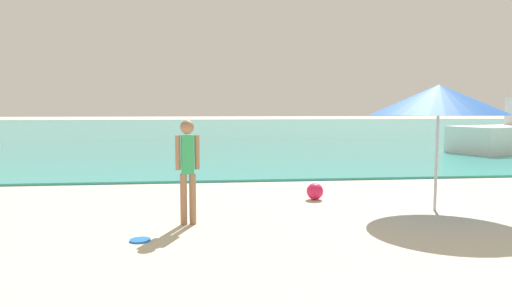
# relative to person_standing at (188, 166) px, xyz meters

# --- Properties ---
(water) EXTENTS (160.00, 60.00, 0.06)m
(water) POSITION_rel_person_standing_xyz_m (1.83, 33.96, -0.87)
(water) COLOR teal
(water) RESTS_ON ground
(person_standing) EXTENTS (0.36, 0.21, 1.58)m
(person_standing) POSITION_rel_person_standing_xyz_m (0.00, 0.00, 0.00)
(person_standing) COLOR #936B4C
(person_standing) RESTS_ON ground
(frisbee) EXTENTS (0.27, 0.27, 0.03)m
(frisbee) POSITION_rel_person_standing_xyz_m (-0.61, -0.84, -0.89)
(frisbee) COLOR blue
(frisbee) RESTS_ON ground
(beach_ball) EXTENTS (0.32, 0.32, 0.32)m
(beach_ball) POSITION_rel_person_standing_xyz_m (2.36, 1.68, -0.74)
(beach_ball) COLOR #E51E4C
(beach_ball) RESTS_ON ground
(beach_umbrella) EXTENTS (2.26, 2.26, 2.15)m
(beach_umbrella) POSITION_rel_person_standing_xyz_m (4.19, 0.52, 1.00)
(beach_umbrella) COLOR #B7B7BC
(beach_umbrella) RESTS_ON ground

